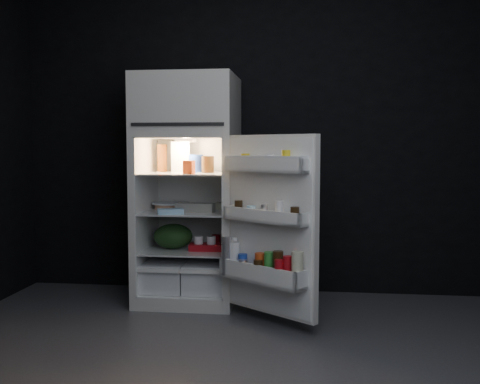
# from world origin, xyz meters

# --- Properties ---
(floor) EXTENTS (4.00, 3.40, 0.00)m
(floor) POSITION_xyz_m (0.00, 0.00, 0.00)
(floor) COLOR #4C4C51
(floor) RESTS_ON ground
(wall_back) EXTENTS (4.00, 0.00, 2.70)m
(wall_back) POSITION_xyz_m (0.00, 1.70, 1.35)
(wall_back) COLOR black
(wall_back) RESTS_ON ground
(wall_front) EXTENTS (4.00, 0.00, 2.70)m
(wall_front) POSITION_xyz_m (0.00, -1.70, 1.35)
(wall_front) COLOR black
(wall_front) RESTS_ON ground
(refrigerator) EXTENTS (0.76, 0.71, 1.78)m
(refrigerator) POSITION_xyz_m (-0.51, 1.32, 0.96)
(refrigerator) COLOR silver
(refrigerator) RESTS_ON ground
(fridge_door) EXTENTS (0.69, 0.59, 1.22)m
(fridge_door) POSITION_xyz_m (0.17, 0.71, 0.68)
(fridge_door) COLOR silver
(fridge_door) RESTS_ON ground
(milk_jug) EXTENTS (0.17, 0.17, 0.24)m
(milk_jug) POSITION_xyz_m (-0.58, 1.37, 1.15)
(milk_jug) COLOR white
(milk_jug) RESTS_ON refrigerator
(mayo_jar) EXTENTS (0.13, 0.13, 0.14)m
(mayo_jar) POSITION_xyz_m (-0.45, 1.33, 1.10)
(mayo_jar) COLOR #1D3CA0
(mayo_jar) RESTS_ON refrigerator
(jam_jar) EXTENTS (0.12, 0.12, 0.13)m
(jam_jar) POSITION_xyz_m (-0.34, 1.26, 1.09)
(jam_jar) COLOR black
(jam_jar) RESTS_ON refrigerator
(amber_bottle) EXTENTS (0.10, 0.10, 0.22)m
(amber_bottle) POSITION_xyz_m (-0.74, 1.42, 1.14)
(amber_bottle) COLOR #C96620
(amber_bottle) RESTS_ON refrigerator
(small_carton) EXTENTS (0.09, 0.07, 0.10)m
(small_carton) POSITION_xyz_m (-0.45, 1.07, 1.08)
(small_carton) COLOR #D14718
(small_carton) RESTS_ON refrigerator
(egg_carton) EXTENTS (0.30, 0.14, 0.07)m
(egg_carton) POSITION_xyz_m (-0.42, 1.18, 0.76)
(egg_carton) COLOR gray
(egg_carton) RESTS_ON refrigerator
(pie) EXTENTS (0.28, 0.28, 0.04)m
(pie) POSITION_xyz_m (-0.67, 1.40, 0.75)
(pie) COLOR tan
(pie) RESTS_ON refrigerator
(flat_package) EXTENTS (0.21, 0.15, 0.04)m
(flat_package) POSITION_xyz_m (-0.58, 1.04, 0.75)
(flat_package) COLOR #93C3E3
(flat_package) RESTS_ON refrigerator
(wrapped_pkg) EXTENTS (0.13, 0.12, 0.05)m
(wrapped_pkg) POSITION_xyz_m (-0.25, 1.43, 0.75)
(wrapped_pkg) COLOR beige
(wrapped_pkg) RESTS_ON refrigerator
(produce_bag) EXTENTS (0.32, 0.27, 0.20)m
(produce_bag) POSITION_xyz_m (-0.62, 1.25, 0.52)
(produce_bag) COLOR #193815
(produce_bag) RESTS_ON refrigerator
(yogurt_tray) EXTENTS (0.27, 0.16, 0.05)m
(yogurt_tray) POSITION_xyz_m (-0.35, 1.21, 0.45)
(yogurt_tray) COLOR #A00D15
(yogurt_tray) RESTS_ON refrigerator
(small_can_red) EXTENTS (0.09, 0.09, 0.09)m
(small_can_red) POSITION_xyz_m (-0.30, 1.41, 0.47)
(small_can_red) COLOR #A00D15
(small_can_red) RESTS_ON refrigerator
(small_can_silver) EXTENTS (0.08, 0.08, 0.09)m
(small_can_silver) POSITION_xyz_m (-0.24, 1.43, 0.47)
(small_can_silver) COLOR silver
(small_can_silver) RESTS_ON refrigerator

